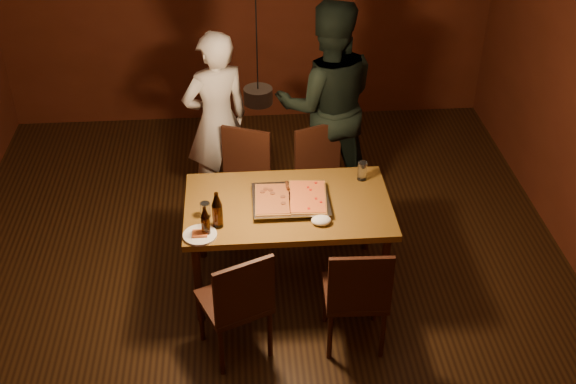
{
  "coord_description": "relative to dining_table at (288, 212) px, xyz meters",
  "views": [
    {
      "loc": [
        -0.12,
        -4.03,
        3.78
      ],
      "look_at": [
        0.2,
        0.24,
        0.85
      ],
      "focal_mm": 45.0,
      "sensor_mm": 36.0,
      "label": 1
    }
  ],
  "objects": [
    {
      "name": "beer_bottle_a",
      "position": [
        -0.59,
        -0.33,
        0.19
      ],
      "size": [
        0.06,
        0.06,
        0.23
      ],
      "color": "black",
      "rests_on": "dining_table"
    },
    {
      "name": "napkin",
      "position": [
        0.21,
        -0.26,
        0.1
      ],
      "size": [
        0.14,
        0.11,
        0.06
      ],
      "primitive_type": "ellipsoid",
      "color": "white",
      "rests_on": "dining_table"
    },
    {
      "name": "spatula",
      "position": [
        0.0,
        0.01,
        0.14
      ],
      "size": [
        0.09,
        0.24,
        0.04
      ],
      "primitive_type": null,
      "rotation": [
        0.0,
        0.0,
        -0.0
      ],
      "color": "silver",
      "rests_on": "pizza_tray"
    },
    {
      "name": "water_glass_right",
      "position": [
        0.59,
        0.28,
        0.15
      ],
      "size": [
        0.07,
        0.07,
        0.15
      ],
      "primitive_type": "cylinder",
      "color": "silver",
      "rests_on": "dining_table"
    },
    {
      "name": "diner_white",
      "position": [
        -0.52,
        1.17,
        0.13
      ],
      "size": [
        0.7,
        0.59,
        1.62
      ],
      "primitive_type": "imported",
      "rotation": [
        0.0,
        0.0,
        3.55
      ],
      "color": "white",
      "rests_on": "floor"
    },
    {
      "name": "pizza_cheese",
      "position": [
        0.14,
        -0.01,
        0.13
      ],
      "size": [
        0.3,
        0.44,
        0.02
      ],
      "primitive_type": "cube",
      "rotation": [
        0.0,
        0.0,
        -0.08
      ],
      "color": "gold",
      "rests_on": "pizza_tray"
    },
    {
      "name": "pendant_lamp",
      "position": [
        -0.2,
        -0.24,
        1.08
      ],
      "size": [
        0.18,
        0.18,
        1.1
      ],
      "color": "black",
      "rests_on": "ceiling"
    },
    {
      "name": "room_shell",
      "position": [
        -0.2,
        -0.24,
        0.72
      ],
      "size": [
        6.0,
        6.0,
        6.0
      ],
      "color": "#35210E",
      "rests_on": "ground"
    },
    {
      "name": "pizza_tray",
      "position": [
        0.02,
        -0.01,
        0.1
      ],
      "size": [
        0.57,
        0.48,
        0.05
      ],
      "primitive_type": "cube",
      "rotation": [
        0.0,
        0.0,
        -0.05
      ],
      "color": "silver",
      "rests_on": "dining_table"
    },
    {
      "name": "diner_dark",
      "position": [
        0.43,
        1.19,
        0.25
      ],
      "size": [
        0.9,
        0.71,
        1.85
      ],
      "primitive_type": "imported",
      "rotation": [
        0.0,
        0.0,
        3.15
      ],
      "color": "black",
      "rests_on": "floor"
    },
    {
      "name": "dining_table",
      "position": [
        0.0,
        0.0,
        0.0
      ],
      "size": [
        1.5,
        0.9,
        0.75
      ],
      "color": "brown",
      "rests_on": "floor"
    },
    {
      "name": "chair_near_right",
      "position": [
        0.41,
        -0.73,
        -0.14
      ],
      "size": [
        0.43,
        0.43,
        0.49
      ],
      "rotation": [
        0.0,
        0.0,
        -0.03
      ],
      "color": "#38190F",
      "rests_on": "floor"
    },
    {
      "name": "water_glass_left",
      "position": [
        -0.59,
        -0.12,
        0.13
      ],
      "size": [
        0.07,
        0.07,
        0.11
      ],
      "primitive_type": "cylinder",
      "color": "silver",
      "rests_on": "dining_table"
    },
    {
      "name": "plate_slice",
      "position": [
        -0.63,
        -0.34,
        0.08
      ],
      "size": [
        0.23,
        0.23,
        0.03
      ],
      "color": "white",
      "rests_on": "dining_table"
    },
    {
      "name": "chair_near_left",
      "position": [
        -0.38,
        -0.74,
        -0.14
      ],
      "size": [
        0.55,
        0.55,
        0.49
      ],
      "rotation": [
        0.0,
        0.0,
        0.41
      ],
      "color": "#38190F",
      "rests_on": "floor"
    },
    {
      "name": "chair_far_right",
      "position": [
        0.35,
        0.77,
        -0.14
      ],
      "size": [
        0.54,
        0.54,
        0.49
      ],
      "rotation": [
        0.0,
        0.0,
        3.5
      ],
      "color": "#38190F",
      "rests_on": "floor"
    },
    {
      "name": "pizza_meat",
      "position": [
        -0.11,
        -0.02,
        0.13
      ],
      "size": [
        0.26,
        0.41,
        0.02
      ],
      "primitive_type": "cube",
      "rotation": [
        0.0,
        0.0,
        -0.04
      ],
      "color": "maroon",
      "rests_on": "pizza_tray"
    },
    {
      "name": "beer_bottle_b",
      "position": [
        -0.51,
        -0.24,
        0.21
      ],
      "size": [
        0.07,
        0.07,
        0.28
      ],
      "color": "black",
      "rests_on": "dining_table"
    },
    {
      "name": "chair_far_left",
      "position": [
        -0.32,
        0.77,
        -0.14
      ],
      "size": [
        0.54,
        0.54,
        0.49
      ],
      "rotation": [
        0.0,
        0.0,
        2.77
      ],
      "color": "#38190F",
      "rests_on": "floor"
    }
  ]
}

